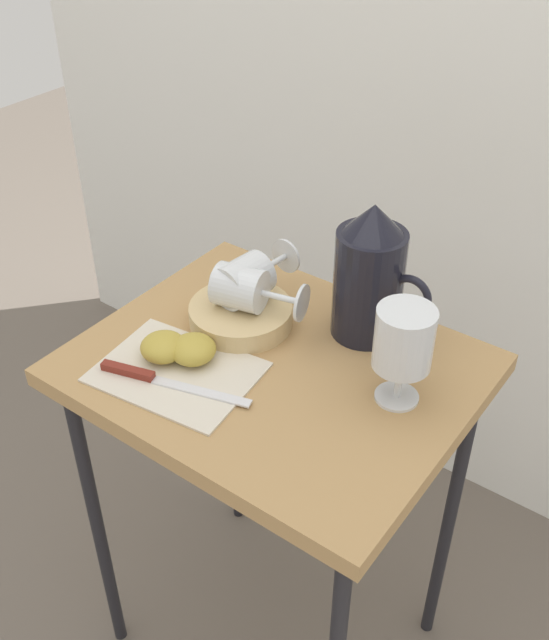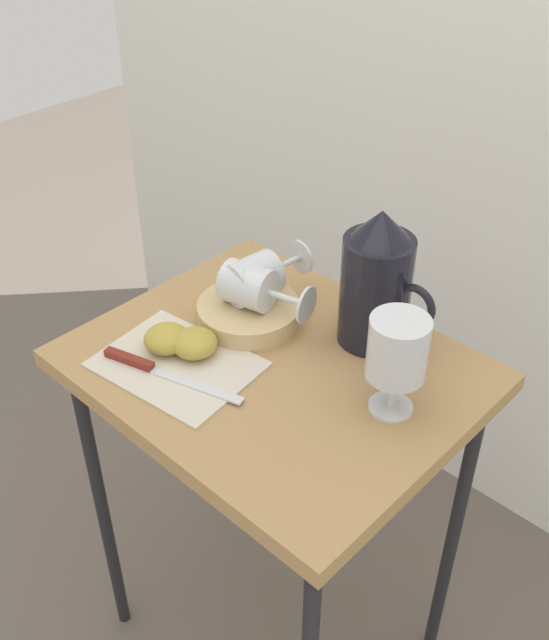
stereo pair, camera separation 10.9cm
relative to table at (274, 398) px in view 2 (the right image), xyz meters
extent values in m
plane|color=#665B51|center=(0.00, 0.00, -0.66)|extent=(6.00, 6.00, 0.00)
cube|color=white|center=(0.00, 0.64, 0.36)|extent=(2.40, 0.03, 2.04)
cube|color=#AD8451|center=(0.00, 0.00, 0.06)|extent=(0.59, 0.48, 0.03)
cylinder|color=black|center=(-0.25, -0.20, -0.31)|extent=(0.02, 0.02, 0.70)
cylinder|color=black|center=(-0.25, 0.20, -0.31)|extent=(0.02, 0.02, 0.70)
cylinder|color=black|center=(0.25, 0.20, -0.31)|extent=(0.02, 0.02, 0.70)
cube|color=beige|center=(-0.10, -0.11, 0.08)|extent=(0.25, 0.20, 0.00)
cylinder|color=tan|center=(-0.10, 0.05, 0.09)|extent=(0.17, 0.17, 0.03)
cylinder|color=black|center=(0.07, 0.15, 0.16)|extent=(0.11, 0.11, 0.18)
cylinder|color=#D1661E|center=(0.07, 0.15, 0.13)|extent=(0.10, 0.10, 0.10)
cone|color=black|center=(0.07, 0.15, 0.28)|extent=(0.09, 0.09, 0.05)
torus|color=black|center=(0.14, 0.15, 0.17)|extent=(0.07, 0.01, 0.07)
cylinder|color=silver|center=(0.19, 0.04, 0.08)|extent=(0.06, 0.06, 0.00)
cylinder|color=silver|center=(0.19, 0.04, 0.11)|extent=(0.01, 0.01, 0.06)
cylinder|color=silver|center=(0.19, 0.04, 0.18)|extent=(0.08, 0.08, 0.09)
cylinder|color=#D1661E|center=(0.19, 0.04, 0.16)|extent=(0.07, 0.07, 0.05)
cylinder|color=silver|center=(-0.11, 0.07, 0.15)|extent=(0.08, 0.09, 0.07)
cylinder|color=silver|center=(-0.10, 0.14, 0.15)|extent=(0.02, 0.06, 0.01)
cylinder|color=silver|center=(-0.10, 0.17, 0.15)|extent=(0.06, 0.01, 0.06)
cylinder|color=silver|center=(-0.10, 0.05, 0.14)|extent=(0.09, 0.09, 0.07)
cylinder|color=silver|center=(-0.04, 0.06, 0.14)|extent=(0.06, 0.02, 0.01)
cylinder|color=silver|center=(0.00, 0.07, 0.14)|extent=(0.02, 0.06, 0.06)
ellipsoid|color=#B29938|center=(-0.14, -0.09, 0.10)|extent=(0.07, 0.07, 0.04)
ellipsoid|color=#B29938|center=(-0.10, -0.07, 0.10)|extent=(0.07, 0.07, 0.04)
cube|color=silver|center=(-0.04, -0.12, 0.08)|extent=(0.15, 0.06, 0.00)
cube|color=maroon|center=(-0.16, -0.15, 0.08)|extent=(0.09, 0.04, 0.01)
camera|label=1|loc=(0.52, -0.71, 0.80)|focal=41.85mm
camera|label=2|loc=(0.60, -0.64, 0.80)|focal=41.85mm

